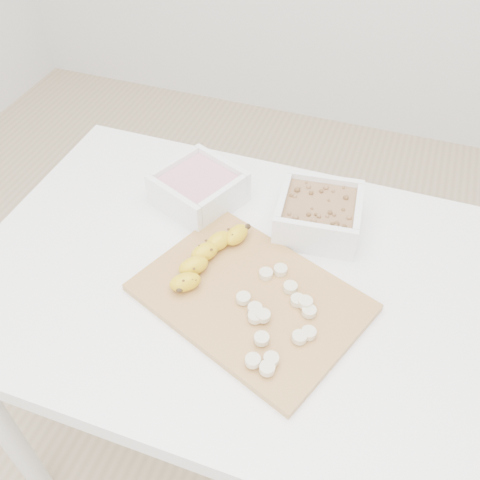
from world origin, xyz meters
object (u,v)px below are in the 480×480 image
(table, at_px, (235,305))
(banana, at_px, (208,257))
(bowl_granola, at_px, (319,213))
(bowl_yogurt, at_px, (199,188))
(cutting_board, at_px, (251,297))

(table, height_order, banana, banana)
(table, relative_size, bowl_granola, 5.67)
(bowl_yogurt, distance_m, cutting_board, 0.29)
(bowl_yogurt, xyz_separation_m, bowl_granola, (0.26, 0.01, 0.00))
(bowl_granola, bearing_deg, bowl_yogurt, -178.67)
(bowl_granola, bearing_deg, table, -123.79)
(table, height_order, cutting_board, cutting_board)
(bowl_granola, relative_size, banana, 0.90)
(table, relative_size, banana, 5.11)
(bowl_granola, relative_size, cutting_board, 0.47)
(table, xyz_separation_m, banana, (-0.05, -0.01, 0.13))
(bowl_granola, bearing_deg, cutting_board, -106.75)
(table, height_order, bowl_yogurt, bowl_yogurt)
(cutting_board, bearing_deg, table, 133.93)
(table, relative_size, bowl_yogurt, 4.90)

